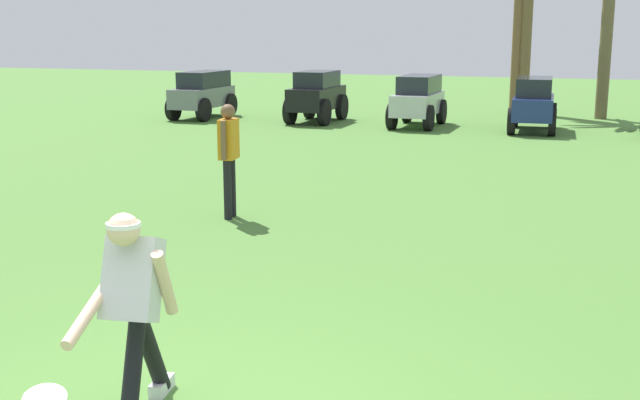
{
  "coord_description": "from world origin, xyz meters",
  "views": [
    {
      "loc": [
        2.43,
        -4.01,
        2.55
      ],
      "look_at": [
        -0.1,
        3.25,
        0.9
      ],
      "focal_mm": 45.0,
      "sensor_mm": 36.0,
      "label": 1
    }
  ],
  "objects_px": {
    "teammate_near_sideline": "(229,150)",
    "parked_car_slot_c": "(418,99)",
    "frisbee_thrower": "(134,304)",
    "parked_car_slot_d": "(534,102)",
    "frisbee_in_flight": "(45,399)",
    "parked_car_slot_a": "(203,93)",
    "parked_car_slot_b": "(317,95)"
  },
  "relations": [
    {
      "from": "parked_car_slot_b",
      "to": "parked_car_slot_c",
      "type": "relative_size",
      "value": 0.98
    },
    {
      "from": "frisbee_in_flight",
      "to": "parked_car_slot_d",
      "type": "distance_m",
      "value": 17.52
    },
    {
      "from": "parked_car_slot_d",
      "to": "frisbee_in_flight",
      "type": "bearing_deg",
      "value": -94.15
    },
    {
      "from": "parked_car_slot_b",
      "to": "parked_car_slot_d",
      "type": "bearing_deg",
      "value": -1.3
    },
    {
      "from": "frisbee_thrower",
      "to": "frisbee_in_flight",
      "type": "distance_m",
      "value": 0.87
    },
    {
      "from": "frisbee_in_flight",
      "to": "parked_car_slot_c",
      "type": "bearing_deg",
      "value": 95.56
    },
    {
      "from": "frisbee_in_flight",
      "to": "parked_car_slot_b",
      "type": "relative_size",
      "value": 0.15
    },
    {
      "from": "frisbee_in_flight",
      "to": "parked_car_slot_d",
      "type": "bearing_deg",
      "value": 85.85
    },
    {
      "from": "frisbee_thrower",
      "to": "parked_car_slot_c",
      "type": "xyz_separation_m",
      "value": [
        -1.79,
        16.69,
        -0.08
      ]
    },
    {
      "from": "frisbee_thrower",
      "to": "frisbee_in_flight",
      "type": "relative_size",
      "value": 4.18
    },
    {
      "from": "frisbee_in_flight",
      "to": "teammate_near_sideline",
      "type": "relative_size",
      "value": 0.22
    },
    {
      "from": "parked_car_slot_c",
      "to": "teammate_near_sideline",
      "type": "bearing_deg",
      "value": -90.73
    },
    {
      "from": "teammate_near_sideline",
      "to": "parked_car_slot_c",
      "type": "distance_m",
      "value": 11.23
    },
    {
      "from": "teammate_near_sideline",
      "to": "parked_car_slot_c",
      "type": "bearing_deg",
      "value": 89.27
    },
    {
      "from": "parked_car_slot_a",
      "to": "parked_car_slot_b",
      "type": "xyz_separation_m",
      "value": [
        3.47,
        0.12,
        0.02
      ]
    },
    {
      "from": "frisbee_in_flight",
      "to": "parked_car_slot_c",
      "type": "relative_size",
      "value": 0.14
    },
    {
      "from": "teammate_near_sideline",
      "to": "parked_car_slot_a",
      "type": "xyz_separation_m",
      "value": [
        -6.21,
        11.2,
        -0.22
      ]
    },
    {
      "from": "frisbee_thrower",
      "to": "parked_car_slot_a",
      "type": "relative_size",
      "value": 0.59
    },
    {
      "from": "parked_car_slot_b",
      "to": "frisbee_thrower",
      "type": "bearing_deg",
      "value": -74.44
    },
    {
      "from": "parked_car_slot_a",
      "to": "frisbee_in_flight",
      "type": "bearing_deg",
      "value": -65.26
    },
    {
      "from": "frisbee_in_flight",
      "to": "parked_car_slot_b",
      "type": "bearing_deg",
      "value": 104.61
    },
    {
      "from": "frisbee_in_flight",
      "to": "teammate_near_sideline",
      "type": "height_order",
      "value": "teammate_near_sideline"
    },
    {
      "from": "parked_car_slot_c",
      "to": "frisbee_thrower",
      "type": "bearing_deg",
      "value": -83.87
    },
    {
      "from": "parked_car_slot_a",
      "to": "parked_car_slot_b",
      "type": "distance_m",
      "value": 3.47
    },
    {
      "from": "parked_car_slot_d",
      "to": "parked_car_slot_c",
      "type": "bearing_deg",
      "value": 179.28
    },
    {
      "from": "teammate_near_sideline",
      "to": "parked_car_slot_b",
      "type": "bearing_deg",
      "value": 103.6
    },
    {
      "from": "frisbee_thrower",
      "to": "parked_car_slot_d",
      "type": "bearing_deg",
      "value": 85.95
    },
    {
      "from": "parked_car_slot_b",
      "to": "parked_car_slot_a",
      "type": "bearing_deg",
      "value": -177.97
    },
    {
      "from": "teammate_near_sideline",
      "to": "parked_car_slot_c",
      "type": "relative_size",
      "value": 0.65
    },
    {
      "from": "parked_car_slot_c",
      "to": "parked_car_slot_d",
      "type": "relative_size",
      "value": 0.98
    },
    {
      "from": "parked_car_slot_b",
      "to": "frisbee_in_flight",
      "type": "bearing_deg",
      "value": -75.39
    },
    {
      "from": "parked_car_slot_a",
      "to": "parked_car_slot_c",
      "type": "distance_m",
      "value": 6.35
    }
  ]
}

